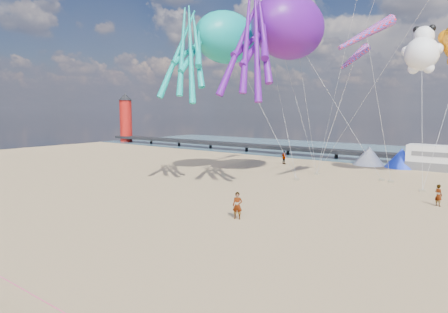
{
  "coord_description": "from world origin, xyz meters",
  "views": [
    {
      "loc": [
        14.43,
        -12.27,
        7.38
      ],
      "look_at": [
        0.37,
        6.0,
        4.56
      ],
      "focal_mm": 32.0,
      "sensor_mm": 36.0,
      "label": 1
    }
  ],
  "objects_px": {
    "tent_blue": "(402,158)",
    "sandbag_e": "(317,174)",
    "sandbag_b": "(382,180)",
    "kite_octopus_teal": "(226,38)",
    "lighthouse": "(126,121)",
    "sandbag_c": "(422,191)",
    "motorhome_0": "(438,158)",
    "kite_panda": "(422,54)",
    "beachgoer_5": "(438,195)",
    "sandbag_d": "(391,182)",
    "kite_octopus_purple": "(289,27)",
    "windsock_left": "(267,36)",
    "windsock_right": "(355,57)",
    "sandbag_a": "(296,179)",
    "standing_person": "(237,206)",
    "windsock_mid": "(367,33)",
    "tent_white": "(369,156)",
    "beachgoer_3": "(284,157)"
  },
  "relations": [
    {
      "from": "windsock_right",
      "to": "sandbag_d",
      "type": "bearing_deg",
      "value": 66.08
    },
    {
      "from": "beachgoer_5",
      "to": "sandbag_e",
      "type": "bearing_deg",
      "value": 3.05
    },
    {
      "from": "motorhome_0",
      "to": "sandbag_a",
      "type": "height_order",
      "value": "motorhome_0"
    },
    {
      "from": "tent_blue",
      "to": "kite_octopus_teal",
      "type": "bearing_deg",
      "value": -123.46
    },
    {
      "from": "tent_blue",
      "to": "sandbag_e",
      "type": "bearing_deg",
      "value": -117.57
    },
    {
      "from": "sandbag_c",
      "to": "windsock_right",
      "type": "bearing_deg",
      "value": -170.76
    },
    {
      "from": "beachgoer_5",
      "to": "tent_blue",
      "type": "bearing_deg",
      "value": -36.48
    },
    {
      "from": "kite_panda",
      "to": "sandbag_e",
      "type": "bearing_deg",
      "value": -173.66
    },
    {
      "from": "sandbag_d",
      "to": "kite_octopus_purple",
      "type": "xyz_separation_m",
      "value": [
        -8.61,
        -5.79,
        15.03
      ]
    },
    {
      "from": "beachgoer_3",
      "to": "beachgoer_5",
      "type": "xyz_separation_m",
      "value": [
        20.38,
        -12.9,
        -0.05
      ]
    },
    {
      "from": "beachgoer_5",
      "to": "kite_octopus_teal",
      "type": "xyz_separation_m",
      "value": [
        -19.98,
        -0.23,
        13.61
      ]
    },
    {
      "from": "standing_person",
      "to": "windsock_mid",
      "type": "distance_m",
      "value": 19.31
    },
    {
      "from": "kite_octopus_purple",
      "to": "tent_white",
      "type": "bearing_deg",
      "value": 64.39
    },
    {
      "from": "lighthouse",
      "to": "sandbag_c",
      "type": "height_order",
      "value": "lighthouse"
    },
    {
      "from": "tent_blue",
      "to": "motorhome_0",
      "type": "bearing_deg",
      "value": 0.0
    },
    {
      "from": "beachgoer_5",
      "to": "sandbag_b",
      "type": "bearing_deg",
      "value": -19.0
    },
    {
      "from": "beachgoer_5",
      "to": "sandbag_e",
      "type": "distance_m",
      "value": 15.27
    },
    {
      "from": "beachgoer_3",
      "to": "windsock_right",
      "type": "xyz_separation_m",
      "value": [
        12.2,
        -9.11,
        11.12
      ]
    },
    {
      "from": "beachgoer_3",
      "to": "sandbag_e",
      "type": "height_order",
      "value": "beachgoer_3"
    },
    {
      "from": "sandbag_c",
      "to": "sandbag_a",
      "type": "bearing_deg",
      "value": -172.56
    },
    {
      "from": "motorhome_0",
      "to": "sandbag_b",
      "type": "relative_size",
      "value": 13.2
    },
    {
      "from": "kite_octopus_teal",
      "to": "tent_blue",
      "type": "bearing_deg",
      "value": 33.88
    },
    {
      "from": "kite_octopus_purple",
      "to": "sandbag_c",
      "type": "bearing_deg",
      "value": -2.92
    },
    {
      "from": "motorhome_0",
      "to": "sandbag_a",
      "type": "relative_size",
      "value": 13.2
    },
    {
      "from": "sandbag_b",
      "to": "windsock_left",
      "type": "relative_size",
      "value": 0.08
    },
    {
      "from": "kite_octopus_teal",
      "to": "windsock_right",
      "type": "bearing_deg",
      "value": -3.83
    },
    {
      "from": "kite_octopus_purple",
      "to": "windsock_left",
      "type": "xyz_separation_m",
      "value": [
        -5.24,
        4.67,
        0.37
      ]
    },
    {
      "from": "sandbag_c",
      "to": "windsock_right",
      "type": "relative_size",
      "value": 0.11
    },
    {
      "from": "sandbag_c",
      "to": "kite_panda",
      "type": "height_order",
      "value": "kite_panda"
    },
    {
      "from": "beachgoer_3",
      "to": "sandbag_c",
      "type": "relative_size",
      "value": 3.51
    },
    {
      "from": "beachgoer_5",
      "to": "sandbag_a",
      "type": "bearing_deg",
      "value": 18.96
    },
    {
      "from": "sandbag_c",
      "to": "sandbag_d",
      "type": "height_order",
      "value": "same"
    },
    {
      "from": "beachgoer_5",
      "to": "beachgoer_3",
      "type": "bearing_deg",
      "value": 0.24
    },
    {
      "from": "tent_white",
      "to": "kite_panda",
      "type": "xyz_separation_m",
      "value": [
        7.51,
        -9.25,
        11.37
      ]
    },
    {
      "from": "sandbag_e",
      "to": "sandbag_b",
      "type": "bearing_deg",
      "value": 5.72
    },
    {
      "from": "sandbag_b",
      "to": "sandbag_c",
      "type": "bearing_deg",
      "value": -37.26
    },
    {
      "from": "motorhome_0",
      "to": "tent_blue",
      "type": "xyz_separation_m",
      "value": [
        -4.0,
        0.0,
        -0.3
      ]
    },
    {
      "from": "sandbag_e",
      "to": "kite_panda",
      "type": "bearing_deg",
      "value": 13.25
    },
    {
      "from": "beachgoer_3",
      "to": "windsock_left",
      "type": "relative_size",
      "value": 0.29
    },
    {
      "from": "motorhome_0",
      "to": "windsock_right",
      "type": "height_order",
      "value": "windsock_right"
    },
    {
      "from": "tent_blue",
      "to": "sandbag_c",
      "type": "distance_m",
      "value": 15.19
    },
    {
      "from": "lighthouse",
      "to": "kite_octopus_teal",
      "type": "relative_size",
      "value": 0.77
    },
    {
      "from": "kite_octopus_purple",
      "to": "windsock_left",
      "type": "bearing_deg",
      "value": 121.99
    },
    {
      "from": "motorhome_0",
      "to": "sandbag_e",
      "type": "relative_size",
      "value": 13.2
    },
    {
      "from": "sandbag_b",
      "to": "kite_octopus_teal",
      "type": "bearing_deg",
      "value": -148.0
    },
    {
      "from": "windsock_left",
      "to": "windsock_right",
      "type": "bearing_deg",
      "value": -6.64
    },
    {
      "from": "kite_panda",
      "to": "windsock_mid",
      "type": "bearing_deg",
      "value": -116.64
    },
    {
      "from": "kite_octopus_purple",
      "to": "kite_panda",
      "type": "distance_m",
      "value": 13.2
    },
    {
      "from": "kite_panda",
      "to": "windsock_left",
      "type": "height_order",
      "value": "windsock_left"
    },
    {
      "from": "kite_octopus_teal",
      "to": "kite_octopus_purple",
      "type": "height_order",
      "value": "kite_octopus_purple"
    }
  ]
}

